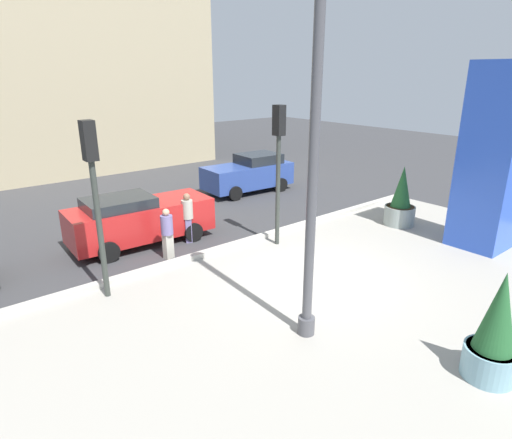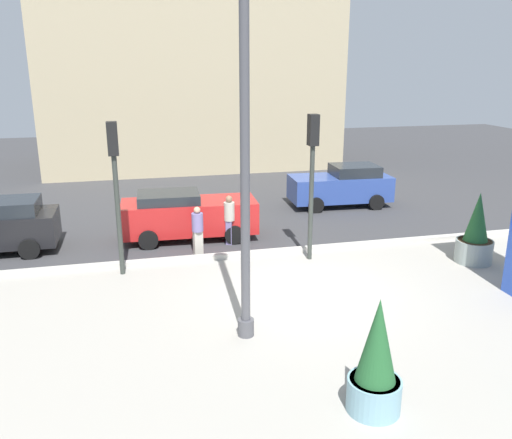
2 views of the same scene
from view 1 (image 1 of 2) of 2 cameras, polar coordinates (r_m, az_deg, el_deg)
name	(u,v)px [view 1 (image 1 of 2)]	position (r m, az deg, el deg)	size (l,w,h in m)	color
ground_plane	(228,237)	(14.85, -3.77, -2.29)	(60.00, 60.00, 0.00)	#38383A
plaza_pavement	(373,307)	(10.98, 15.14, -11.01)	(18.00, 10.00, 0.02)	#9E998E
curb_strip	(243,242)	(14.16, -1.70, -2.99)	(18.00, 0.24, 0.16)	#B7B2A8
lamp_post	(313,168)	(8.30, 7.52, 6.68)	(0.44, 0.44, 7.41)	#4C4C51
art_pillar_blue	(493,159)	(15.15, 28.76, 7.02)	(1.59, 1.59, 5.68)	blue
potted_plant_curbside	(401,202)	(16.60, 18.51, 2.19)	(1.10, 1.10, 2.18)	gray
potted_plant_by_pillar	(495,334)	(9.06, 28.94, -13.03)	(0.94, 0.94, 2.13)	#7AA8B7
traffic_light_far_side	(94,183)	(10.68, -20.57, 4.57)	(0.28, 0.42, 4.34)	#333833
traffic_light_corner	(278,153)	(13.41, 2.96, 8.77)	(0.28, 0.42, 4.43)	#333833
car_passing_lane	(249,173)	(20.29, -0.91, 6.09)	(4.26, 2.13, 1.73)	#2D4793
car_curb_west	(139,219)	(14.49, -15.15, 0.13)	(4.62, 2.11, 1.66)	red
pedestrian_on_sidewalk	(188,215)	(14.27, -9.00, 0.55)	(0.47, 0.47, 1.66)	slate
pedestrian_crossing	(167,231)	(13.14, -11.61, -1.52)	(0.43, 0.43, 1.56)	#B2AD9E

